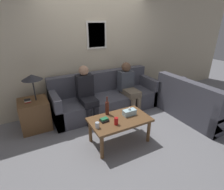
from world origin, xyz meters
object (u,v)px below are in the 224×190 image
Objects in this scene: couch_side at (193,104)px; drinking_glass at (97,125)px; person_left at (87,92)px; couch_main at (105,98)px; coffee_table at (120,122)px; wine_bottle at (107,108)px; person_right at (128,85)px.

couch_side reaches higher than drinking_glass.
couch_main is at bearing 20.71° from person_left.
couch_side is at bearing -0.14° from coffee_table.
wine_bottle is 0.78m from person_left.
couch_side is 1.53× the size of coffee_table.
wine_bottle reaches higher than coffee_table.
person_right reaches higher than wine_bottle.
coffee_table is 0.33m from wine_bottle.
couch_side is 2.02m from wine_bottle.
couch_side is 1.49m from person_right.
wine_bottle is (-0.12, 0.24, 0.19)m from coffee_table.
couch_side is 2.34m from person_left.
person_right is at bearing 39.46° from wine_bottle.
person_right is (0.52, -0.19, 0.30)m from couch_main.
person_left is at bearing -179.63° from person_right.
couch_main is 1.51m from drinking_glass.
couch_side is 1.87m from coffee_table.
couch_main is at bearing 59.50° from drinking_glass.
wine_bottle is (-1.99, 0.25, 0.28)m from couch_side.
coffee_table is (-1.87, 0.00, 0.09)m from couch_side.
couch_side is 2.32m from drinking_glass.
person_left is (0.23, 1.09, 0.12)m from drinking_glass.
person_right is (0.95, 0.78, 0.01)m from wine_bottle.
couch_main is 1.58× the size of couch_side.
couch_main is 7.35× the size of wine_bottle.
couch_main is 0.65m from person_left.
person_right is (-1.04, 1.03, 0.30)m from couch_side.
wine_bottle is at bearing 82.92° from couch_side.
person_right reaches higher than coffee_table.
couch_main is at bearing 66.11° from wine_bottle.
couch_side is at bearing -44.66° from person_right.
wine_bottle is at bearing -140.54° from person_right.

